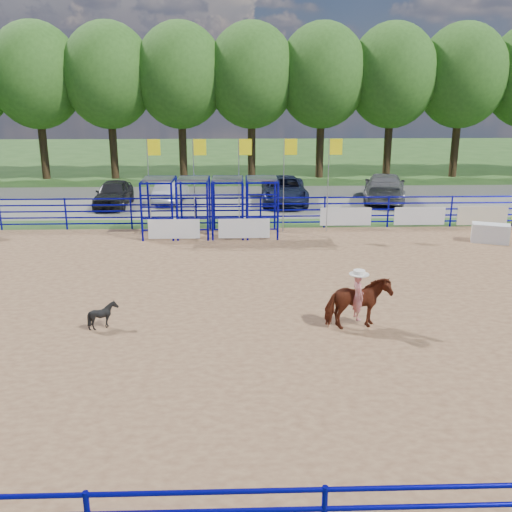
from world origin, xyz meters
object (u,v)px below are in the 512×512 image
(calf, at_px, (103,315))
(car_b, at_px, (171,192))
(car_d, at_px, (384,187))
(announcer_table, at_px, (490,233))
(horse_and_rider, at_px, (358,300))
(car_a, at_px, (114,193))
(car_c, at_px, (284,190))

(calf, height_order, car_b, car_b)
(calf, height_order, car_d, car_d)
(announcer_table, distance_m, horse_and_rider, 11.60)
(car_b, xyz_separation_m, car_d, (12.34, 0.02, 0.20))
(announcer_table, bearing_deg, car_d, 103.27)
(car_a, bearing_deg, car_c, 3.55)
(horse_and_rider, distance_m, car_a, 19.93)
(announcer_table, relative_size, horse_and_rider, 0.65)
(announcer_table, height_order, calf, announcer_table)
(calf, bearing_deg, announcer_table, -44.28)
(car_a, height_order, car_b, car_a)
(calf, relative_size, car_d, 0.13)
(car_b, distance_m, car_d, 12.34)
(horse_and_rider, relative_size, car_c, 0.42)
(calf, height_order, car_c, car_c)
(calf, distance_m, car_d, 21.69)
(announcer_table, relative_size, calf, 2.01)
(announcer_table, bearing_deg, calf, -149.23)
(calf, bearing_deg, car_c, -4.95)
(horse_and_rider, relative_size, car_b, 0.62)
(horse_and_rider, height_order, car_a, horse_and_rider)
(car_a, bearing_deg, announcer_table, -25.35)
(calf, bearing_deg, horse_and_rider, -77.15)
(calf, distance_m, car_a, 17.24)
(car_d, bearing_deg, announcer_table, 117.50)
(car_a, xyz_separation_m, car_b, (3.04, 0.97, -0.11))
(horse_and_rider, bearing_deg, car_d, 73.74)
(horse_and_rider, bearing_deg, calf, 177.90)
(announcer_table, xyz_separation_m, car_b, (-14.54, 9.33, 0.20))
(car_b, height_order, car_c, car_c)
(car_b, bearing_deg, car_c, -176.41)
(horse_and_rider, bearing_deg, car_b, 111.18)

